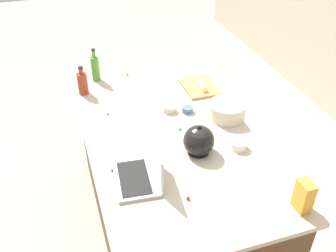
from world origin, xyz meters
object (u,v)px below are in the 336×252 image
object	(u,v)px
cutting_board	(200,87)
candy_bag	(304,196)
laptop	(143,172)
butter_stick_left	(202,86)
bottle_olive	(95,68)
ramekin_small	(188,110)
ramekin_medium	(239,145)
ramekin_wide	(169,108)
bottle_soy	(83,83)
kettle	(199,141)
mixing_bowl_large	(227,110)

from	to	relation	value
cutting_board	candy_bag	xyz separation A→B (m)	(1.24, 0.03, 0.08)
laptop	butter_stick_left	size ratio (longest dim) A/B	2.99
laptop	bottle_olive	xyz separation A→B (m)	(-1.16, -0.06, 0.05)
ramekin_small	ramekin_medium	distance (m)	0.48
ramekin_wide	ramekin_medium	bearing A→B (deg)	28.01
cutting_board	butter_stick_left	bearing A→B (deg)	0.00
cutting_board	ramekin_small	distance (m)	0.33
bottle_olive	ramekin_medium	world-z (taller)	bottle_olive
bottle_olive	ramekin_medium	xyz separation A→B (m)	(1.08, 0.66, -0.08)
ramekin_medium	ramekin_wide	xyz separation A→B (m)	(-0.50, -0.27, -0.00)
bottle_olive	ramekin_small	world-z (taller)	bottle_olive
ramekin_wide	candy_bag	distance (m)	1.08
bottle_soy	cutting_board	size ratio (longest dim) A/B	0.71
laptop	kettle	distance (m)	0.38
cutting_board	ramekin_small	size ratio (longest dim) A/B	4.11
kettle	bottle_olive	bearing A→B (deg)	-158.10
laptop	bottle_olive	world-z (taller)	bottle_olive
bottle_soy	butter_stick_left	bearing A→B (deg)	74.53
laptop	butter_stick_left	world-z (taller)	laptop
butter_stick_left	kettle	bearing A→B (deg)	-23.74
ramekin_small	mixing_bowl_large	bearing A→B (deg)	58.13
candy_bag	butter_stick_left	bearing A→B (deg)	-178.46
laptop	butter_stick_left	xyz separation A→B (m)	(-0.76, 0.65, -0.01)
mixing_bowl_large	ramekin_medium	xyz separation A→B (m)	(0.31, -0.07, -0.03)
mixing_bowl_large	bottle_soy	size ratio (longest dim) A/B	1.16
cutting_board	ramekin_medium	size ratio (longest dim) A/B	3.09
cutting_board	ramekin_wide	world-z (taller)	ramekin_wide
bottle_olive	ramekin_small	xyz separation A→B (m)	(0.63, 0.51, -0.08)
cutting_board	ramekin_medium	xyz separation A→B (m)	(0.72, -0.05, 0.02)
butter_stick_left	cutting_board	bearing A→B (deg)	-180.00
bottle_olive	ramekin_wide	xyz separation A→B (m)	(0.58, 0.39, -0.08)
mixing_bowl_large	bottle_olive	size ratio (longest dim) A/B	0.97
bottle_soy	ramekin_small	size ratio (longest dim) A/B	2.90
mixing_bowl_large	bottle_soy	xyz separation A→B (m)	(-0.60, -0.85, 0.03)
bottle_soy	mixing_bowl_large	bearing A→B (deg)	54.89
butter_stick_left	candy_bag	distance (m)	1.20
kettle	ramekin_small	bearing A→B (deg)	168.15
laptop	mixing_bowl_large	bearing A→B (deg)	120.56
laptop	ramekin_wide	size ratio (longest dim) A/B	3.78
mixing_bowl_large	kettle	distance (m)	0.41
mixing_bowl_large	kettle	xyz separation A→B (m)	(0.27, -0.31, 0.02)
butter_stick_left	ramekin_wide	bearing A→B (deg)	-59.55
kettle	ramekin_wide	size ratio (longest dim) A/B	2.45
bottle_olive	candy_bag	world-z (taller)	bottle_olive
bottle_soy	candy_bag	xyz separation A→B (m)	(1.43, 0.85, 0.00)
laptop	cutting_board	distance (m)	1.03
cutting_board	mixing_bowl_large	bearing A→B (deg)	3.54
kettle	cutting_board	xyz separation A→B (m)	(-0.68, 0.28, -0.07)
ramekin_small	ramekin_medium	size ratio (longest dim) A/B	0.75
bottle_olive	cutting_board	xyz separation A→B (m)	(0.36, 0.70, -0.09)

